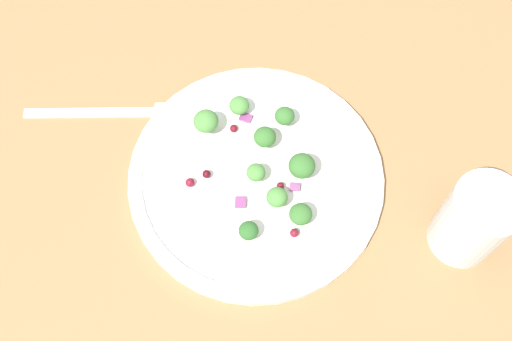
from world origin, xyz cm
name	(u,v)px	position (x,y,z in cm)	size (l,w,h in cm)	color
ground_plane	(276,211)	(0.00, 0.00, -1.00)	(180.00, 180.00, 2.00)	olive
plate	(256,177)	(2.62, 2.85, 0.86)	(27.72, 27.72, 1.70)	white
dressing_pool	(256,176)	(2.62, 2.85, 1.30)	(16.08, 16.08, 0.20)	white
broccoli_floret_0	(301,214)	(-1.27, -2.76, 2.98)	(2.39, 2.39, 2.42)	#8EB77A
broccoli_floret_1	(285,116)	(9.64, 1.28, 2.89)	(2.20, 2.20, 2.23)	#8EB77A
broccoli_floret_2	(302,166)	(3.90, -1.80, 3.43)	(2.85, 2.85, 2.88)	#8EB77A
broccoli_floret_3	(206,121)	(6.82, 9.44, 3.28)	(2.73, 2.73, 2.77)	#8EB77A
broccoli_floret_4	(265,137)	(6.51, 2.79, 3.07)	(2.42, 2.42, 2.45)	#9EC684
broccoli_floret_5	(278,198)	(-0.06, -0.08, 3.01)	(2.24, 2.24, 2.27)	#8EB77A
broccoli_floret_6	(239,106)	(9.91, 6.47, 2.67)	(2.24, 2.24, 2.26)	#8EB77A
broccoli_floret_7	(256,173)	(2.28, 2.78, 2.92)	(2.04, 2.04, 2.06)	#ADD18E
broccoli_floret_8	(249,231)	(-4.17, 2.03, 2.86)	(2.04, 2.04, 2.07)	#ADD18E
cranberry_0	(279,186)	(1.81, 0.15, 1.92)	(0.83, 0.83, 0.83)	maroon
cranberry_1	(294,233)	(-2.97, -2.53, 1.85)	(0.93, 0.93, 0.93)	maroon
cranberry_2	(207,174)	(1.29, 7.98, 2.05)	(0.91, 0.91, 0.91)	#4C0A14
cranberry_3	(191,180)	(0.27, 9.46, 1.88)	(0.99, 0.99, 0.99)	maroon
cranberry_4	(234,128)	(7.48, 6.53, 1.70)	(0.89, 0.89, 0.89)	maroon
onion_bit_0	(241,202)	(-0.88, 3.71, 1.64)	(1.15, 1.19, 0.46)	#843D75
onion_bit_1	(295,187)	(2.14, -1.52, 1.68)	(1.13, 0.85, 0.30)	#934C84
onion_bit_2	(246,118)	(9.18, 5.57, 1.56)	(1.37, 1.02, 0.31)	#843D75
fork	(115,112)	(7.15, 20.53, 0.25)	(6.20, 18.49, 0.50)	silver
water_glass	(474,221)	(1.17, -19.56, 5.13)	(6.85, 6.85, 10.25)	silver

